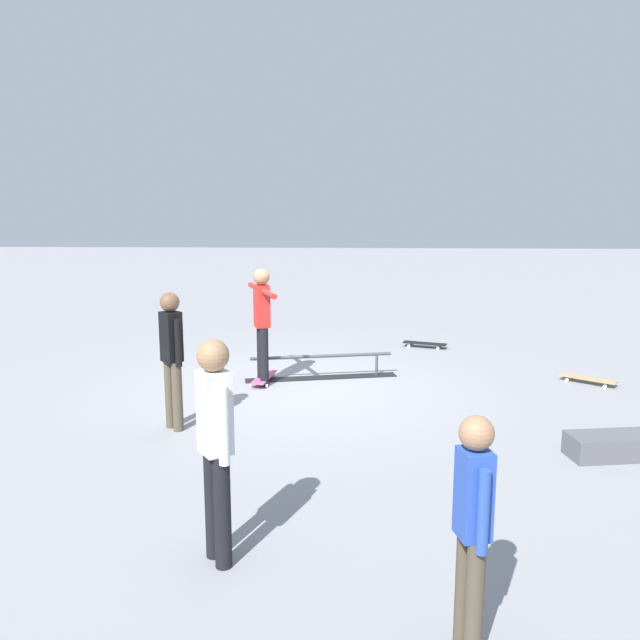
{
  "coord_description": "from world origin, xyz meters",
  "views": [
    {
      "loc": [
        -0.83,
        8.87,
        2.64
      ],
      "look_at": [
        -0.41,
        -0.11,
        1.0
      ],
      "focal_mm": 35.76,
      "sensor_mm": 36.0,
      "label": 1
    }
  ],
  "objects_px": {
    "skateboard_main": "(264,377)",
    "bystander_black_shirt": "(172,353)",
    "skater_main": "(262,318)",
    "loose_skateboard_black": "(425,344)",
    "bystander_white_shirt": "(216,439)",
    "grind_rail": "(322,368)",
    "bystander_blue_shirt": "(472,522)",
    "loose_skateboard_natural": "(588,379)"
  },
  "relations": [
    {
      "from": "bystander_white_shirt",
      "to": "loose_skateboard_black",
      "type": "bearing_deg",
      "value": -53.3
    },
    {
      "from": "skateboard_main",
      "to": "bystander_white_shirt",
      "type": "distance_m",
      "value": 4.95
    },
    {
      "from": "loose_skateboard_natural",
      "to": "loose_skateboard_black",
      "type": "xyz_separation_m",
      "value": [
        2.16,
        -2.32,
        0.0
      ]
    },
    {
      "from": "skateboard_main",
      "to": "loose_skateboard_black",
      "type": "relative_size",
      "value": 1.0
    },
    {
      "from": "grind_rail",
      "to": "skater_main",
      "type": "bearing_deg",
      "value": 13.01
    },
    {
      "from": "bystander_blue_shirt",
      "to": "skateboard_main",
      "type": "bearing_deg",
      "value": 5.92
    },
    {
      "from": "bystander_white_shirt",
      "to": "loose_skateboard_natural",
      "type": "xyz_separation_m",
      "value": [
        -4.52,
        -5.01,
        -0.89
      ]
    },
    {
      "from": "loose_skateboard_black",
      "to": "bystander_white_shirt",
      "type": "bearing_deg",
      "value": -89.44
    },
    {
      "from": "skateboard_main",
      "to": "loose_skateboard_black",
      "type": "bearing_deg",
      "value": -39.45
    },
    {
      "from": "skateboard_main",
      "to": "bystander_black_shirt",
      "type": "xyz_separation_m",
      "value": [
        0.79,
        2.05,
        0.85
      ]
    },
    {
      "from": "skater_main",
      "to": "skateboard_main",
      "type": "bearing_deg",
      "value": -21.17
    },
    {
      "from": "skater_main",
      "to": "loose_skateboard_natural",
      "type": "relative_size",
      "value": 2.27
    },
    {
      "from": "skater_main",
      "to": "bystander_white_shirt",
      "type": "distance_m",
      "value": 4.75
    },
    {
      "from": "skater_main",
      "to": "grind_rail",
      "type": "bearing_deg",
      "value": -87.06
    },
    {
      "from": "bystander_white_shirt",
      "to": "loose_skateboard_black",
      "type": "distance_m",
      "value": 7.76
    },
    {
      "from": "bystander_black_shirt",
      "to": "loose_skateboard_natural",
      "type": "distance_m",
      "value": 6.11
    },
    {
      "from": "skater_main",
      "to": "bystander_blue_shirt",
      "type": "distance_m",
      "value": 5.98
    },
    {
      "from": "skateboard_main",
      "to": "loose_skateboard_black",
      "type": "distance_m",
      "value": 3.65
    },
    {
      "from": "grind_rail",
      "to": "bystander_blue_shirt",
      "type": "height_order",
      "value": "bystander_blue_shirt"
    },
    {
      "from": "skater_main",
      "to": "loose_skateboard_natural",
      "type": "height_order",
      "value": "skater_main"
    },
    {
      "from": "grind_rail",
      "to": "bystander_black_shirt",
      "type": "distance_m",
      "value": 2.95
    },
    {
      "from": "grind_rail",
      "to": "bystander_white_shirt",
      "type": "bearing_deg",
      "value": 71.9
    },
    {
      "from": "bystander_black_shirt",
      "to": "bystander_blue_shirt",
      "type": "height_order",
      "value": "bystander_black_shirt"
    },
    {
      "from": "bystander_black_shirt",
      "to": "grind_rail",
      "type": "bearing_deg",
      "value": 98.22
    },
    {
      "from": "grind_rail",
      "to": "bystander_black_shirt",
      "type": "height_order",
      "value": "bystander_black_shirt"
    },
    {
      "from": "loose_skateboard_natural",
      "to": "skateboard_main",
      "type": "bearing_deg",
      "value": 38.84
    },
    {
      "from": "grind_rail",
      "to": "bystander_white_shirt",
      "type": "distance_m",
      "value": 5.23
    },
    {
      "from": "bystander_white_shirt",
      "to": "bystander_blue_shirt",
      "type": "height_order",
      "value": "bystander_white_shirt"
    },
    {
      "from": "bystander_white_shirt",
      "to": "loose_skateboard_natural",
      "type": "height_order",
      "value": "bystander_white_shirt"
    },
    {
      "from": "bystander_black_shirt",
      "to": "skater_main",
      "type": "bearing_deg",
      "value": 111.07
    },
    {
      "from": "skateboard_main",
      "to": "loose_skateboard_natural",
      "type": "relative_size",
      "value": 1.08
    },
    {
      "from": "bystander_blue_shirt",
      "to": "loose_skateboard_natural",
      "type": "xyz_separation_m",
      "value": [
        -2.84,
        -5.91,
        -0.76
      ]
    },
    {
      "from": "grind_rail",
      "to": "skateboard_main",
      "type": "bearing_deg",
      "value": 5.89
    },
    {
      "from": "grind_rail",
      "to": "loose_skateboard_natural",
      "type": "xyz_separation_m",
      "value": [
        -3.99,
        0.12,
        -0.09
      ]
    },
    {
      "from": "grind_rail",
      "to": "loose_skateboard_natural",
      "type": "distance_m",
      "value": 3.99
    },
    {
      "from": "loose_skateboard_natural",
      "to": "skater_main",
      "type": "bearing_deg",
      "value": 40.28
    },
    {
      "from": "bystander_white_shirt",
      "to": "bystander_blue_shirt",
      "type": "relative_size",
      "value": 1.16
    },
    {
      "from": "loose_skateboard_black",
      "to": "skateboard_main",
      "type": "bearing_deg",
      "value": -118.82
    },
    {
      "from": "skateboard_main",
      "to": "bystander_black_shirt",
      "type": "distance_m",
      "value": 2.36
    },
    {
      "from": "loose_skateboard_black",
      "to": "skater_main",
      "type": "bearing_deg",
      "value": -117.42
    },
    {
      "from": "bystander_black_shirt",
      "to": "loose_skateboard_black",
      "type": "relative_size",
      "value": 1.99
    },
    {
      "from": "bystander_blue_shirt",
      "to": "bystander_black_shirt",
      "type": "bearing_deg",
      "value": 23.76
    }
  ]
}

